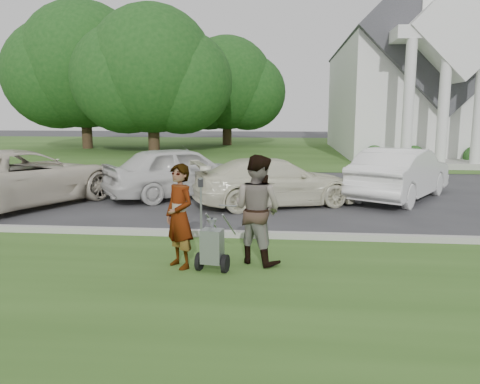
# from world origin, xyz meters

# --- Properties ---
(ground) EXTENTS (120.00, 120.00, 0.00)m
(ground) POSITION_xyz_m (0.00, 0.00, 0.00)
(ground) COLOR #333335
(ground) RESTS_ON ground
(grass_strip) EXTENTS (80.00, 7.00, 0.01)m
(grass_strip) POSITION_xyz_m (0.00, -3.00, 0.01)
(grass_strip) COLOR #31541C
(grass_strip) RESTS_ON ground
(church_lawn) EXTENTS (80.00, 30.00, 0.01)m
(church_lawn) POSITION_xyz_m (0.00, 27.00, 0.01)
(church_lawn) COLOR #31541C
(church_lawn) RESTS_ON ground
(curb) EXTENTS (80.00, 0.18, 0.15)m
(curb) POSITION_xyz_m (0.00, 0.55, 0.07)
(curb) COLOR #9E9E93
(curb) RESTS_ON ground
(church) EXTENTS (9.19, 19.00, 24.10)m
(church) POSITION_xyz_m (9.00, 23.11, 5.94)
(church) COLOR white
(church) RESTS_ON ground
(tree_left) EXTENTS (10.63, 8.40, 9.71)m
(tree_left) POSITION_xyz_m (-8.01, 21.99, 5.11)
(tree_left) COLOR #332316
(tree_left) RESTS_ON ground
(tree_far) EXTENTS (11.64, 9.20, 10.73)m
(tree_far) POSITION_xyz_m (-14.01, 24.99, 5.69)
(tree_far) COLOR #332316
(tree_far) RESTS_ON ground
(tree_back) EXTENTS (9.61, 7.60, 8.89)m
(tree_back) POSITION_xyz_m (-4.01, 29.99, 4.73)
(tree_back) COLOR #332316
(tree_back) RESTS_ON ground
(striping_cart) EXTENTS (0.61, 1.11, 0.98)m
(striping_cart) POSITION_xyz_m (-0.29, -1.63, 0.42)
(striping_cart) COLOR black
(striping_cart) RESTS_ON ground
(person_left) EXTENTS (0.77, 0.76, 1.79)m
(person_left) POSITION_xyz_m (-0.87, -1.49, 0.89)
(person_left) COLOR #999999
(person_left) RESTS_ON ground
(person_right) EXTENTS (1.18, 1.11, 1.92)m
(person_right) POSITION_xyz_m (0.43, -1.09, 0.96)
(person_right) COLOR #999999
(person_right) RESTS_ON ground
(parking_meter_near) EXTENTS (0.10, 0.09, 1.34)m
(parking_meter_near) POSITION_xyz_m (-0.81, 0.19, 0.84)
(parking_meter_near) COLOR gray
(parking_meter_near) RESTS_ON ground
(car_a) EXTENTS (5.02, 6.47, 1.63)m
(car_a) POSITION_xyz_m (-6.60, 3.43, 0.82)
(car_a) COLOR beige
(car_a) RESTS_ON ground
(car_b) EXTENTS (4.98, 4.44, 1.63)m
(car_b) POSITION_xyz_m (-2.38, 5.32, 0.82)
(car_b) COLOR silver
(car_b) RESTS_ON ground
(car_c) EXTENTS (5.10, 3.52, 1.37)m
(car_c) POSITION_xyz_m (0.62, 4.24, 0.69)
(car_c) COLOR #E8E5C5
(car_c) RESTS_ON ground
(car_d) EXTENTS (3.98, 5.00, 1.59)m
(car_d) POSITION_xyz_m (4.46, 5.62, 0.80)
(car_d) COLOR white
(car_d) RESTS_ON ground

